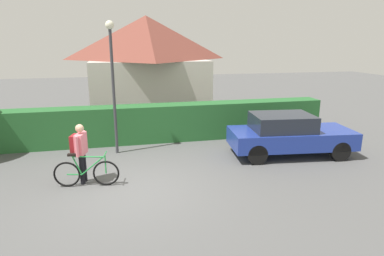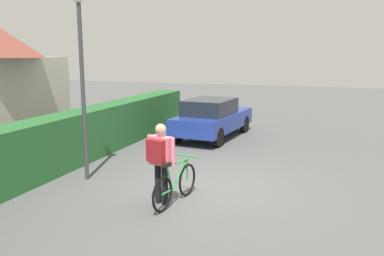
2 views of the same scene
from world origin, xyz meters
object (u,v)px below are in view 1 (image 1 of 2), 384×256
Objects in this scene: parked_car_near at (288,134)px; person_rider at (80,148)px; street_lamp at (112,71)px; bicycle at (87,173)px.

person_rider reaches higher than parked_car_near.
street_lamp is at bearing 164.94° from parked_car_near.
person_rider is at bearing -172.79° from parked_car_near.
parked_car_near is 6.72m from person_rider.
street_lamp reaches higher than bicycle.
parked_car_near is at bearing 9.71° from bicycle.
person_rider is at bearing 117.55° from bicycle.
person_rider reaches higher than bicycle.
person_rider is (-6.66, -0.84, 0.26)m from parked_car_near.
person_rider is (-0.14, 0.27, 0.62)m from bicycle.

